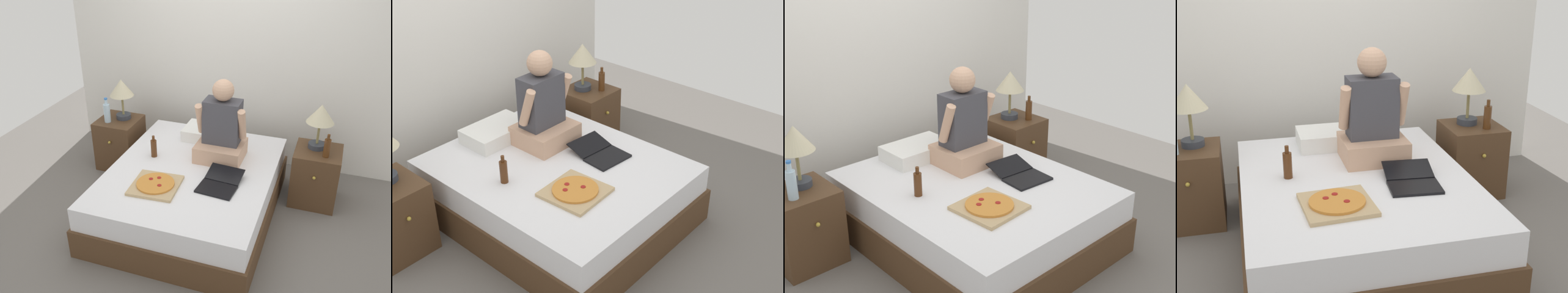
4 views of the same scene
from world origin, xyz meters
TOP-DOWN VIEW (x-y plane):
  - ground_plane at (0.00, 0.00)m, footprint 5.79×5.79m
  - wall_back at (0.00, 1.29)m, footprint 3.79×0.12m
  - bed at (0.00, 0.00)m, footprint 1.51×1.86m
  - nightstand_left at (-1.07, 0.61)m, footprint 0.44×0.47m
  - lamp_on_left_nightstand at (-1.03, 0.66)m, footprint 0.26×0.26m
  - water_bottle at (-1.15, 0.52)m, footprint 0.07×0.07m
  - nightstand_right at (1.07, 0.61)m, footprint 0.44×0.47m
  - lamp_on_right_nightstand at (1.04, 0.66)m, footprint 0.26×0.26m
  - beer_bottle at (1.14, 0.51)m, footprint 0.06×0.06m
  - pillow at (-0.04, 0.65)m, footprint 0.52×0.34m
  - person_seated at (0.19, 0.32)m, footprint 0.47×0.40m
  - laptop at (0.32, -0.18)m, footprint 0.35×0.44m
  - pizza_box at (-0.20, -0.37)m, footprint 0.43×0.43m
  - beer_bottle_on_bed at (-0.43, 0.11)m, footprint 0.06×0.06m

SIDE VIEW (x-z plane):
  - ground_plane at x=0.00m, z-range 0.00..0.00m
  - bed at x=0.00m, z-range 0.00..0.48m
  - nightstand_left at x=-1.07m, z-range 0.00..0.57m
  - nightstand_right at x=1.07m, z-range 0.00..0.57m
  - pizza_box at x=-0.20m, z-range 0.48..0.53m
  - laptop at x=0.32m, z-range 0.47..0.54m
  - pillow at x=-0.04m, z-range 0.49..0.61m
  - beer_bottle_on_bed at x=-0.43m, z-range 0.47..0.69m
  - beer_bottle at x=1.14m, z-range 0.55..0.78m
  - water_bottle at x=-1.15m, z-range 0.54..0.81m
  - person_seated at x=0.19m, z-range 0.38..1.16m
  - lamp_on_left_nightstand at x=-1.03m, z-range 0.67..1.12m
  - lamp_on_right_nightstand at x=1.04m, z-range 0.67..1.12m
  - wall_back at x=0.00m, z-range 0.00..2.50m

